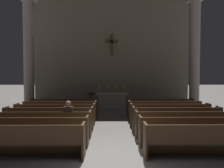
% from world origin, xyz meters
% --- Properties ---
extents(ground_plane, '(80.00, 80.00, 0.00)m').
position_xyz_m(ground_plane, '(0.00, 0.00, 0.00)').
color(ground_plane, slate).
extents(pew_left_row_1, '(3.55, 0.50, 0.95)m').
position_xyz_m(pew_left_row_1, '(-2.57, -0.04, 0.48)').
color(pew_left_row_1, '#422B19').
rests_on(pew_left_row_1, ground).
extents(pew_left_row_2, '(3.55, 0.50, 0.95)m').
position_xyz_m(pew_left_row_2, '(-2.57, 0.92, 0.48)').
color(pew_left_row_2, '#422B19').
rests_on(pew_left_row_2, ground).
extents(pew_left_row_3, '(3.55, 0.50, 0.95)m').
position_xyz_m(pew_left_row_3, '(-2.57, 1.88, 0.48)').
color(pew_left_row_3, '#422B19').
rests_on(pew_left_row_3, ground).
extents(pew_left_row_4, '(3.55, 0.50, 0.95)m').
position_xyz_m(pew_left_row_4, '(-2.57, 2.84, 0.48)').
color(pew_left_row_4, '#422B19').
rests_on(pew_left_row_4, ground).
extents(pew_left_row_5, '(3.55, 0.50, 0.95)m').
position_xyz_m(pew_left_row_5, '(-2.57, 3.80, 0.48)').
color(pew_left_row_5, '#422B19').
rests_on(pew_left_row_5, ground).
extents(pew_left_row_6, '(3.55, 0.50, 0.95)m').
position_xyz_m(pew_left_row_6, '(-2.57, 4.75, 0.48)').
color(pew_left_row_6, '#422B19').
rests_on(pew_left_row_6, ground).
extents(pew_left_row_7, '(3.55, 0.50, 0.95)m').
position_xyz_m(pew_left_row_7, '(-2.57, 5.71, 0.48)').
color(pew_left_row_7, '#422B19').
rests_on(pew_left_row_7, ground).
extents(pew_right_row_1, '(3.55, 0.50, 0.95)m').
position_xyz_m(pew_right_row_1, '(2.57, -0.04, 0.48)').
color(pew_right_row_1, '#422B19').
rests_on(pew_right_row_1, ground).
extents(pew_right_row_2, '(3.55, 0.50, 0.95)m').
position_xyz_m(pew_right_row_2, '(2.57, 0.92, 0.48)').
color(pew_right_row_2, '#422B19').
rests_on(pew_right_row_2, ground).
extents(pew_right_row_3, '(3.55, 0.50, 0.95)m').
position_xyz_m(pew_right_row_3, '(2.57, 1.88, 0.48)').
color(pew_right_row_3, '#422B19').
rests_on(pew_right_row_3, ground).
extents(pew_right_row_4, '(3.55, 0.50, 0.95)m').
position_xyz_m(pew_right_row_4, '(2.57, 2.84, 0.48)').
color(pew_right_row_4, '#422B19').
rests_on(pew_right_row_4, ground).
extents(pew_right_row_5, '(3.55, 0.50, 0.95)m').
position_xyz_m(pew_right_row_5, '(2.57, 3.80, 0.48)').
color(pew_right_row_5, '#422B19').
rests_on(pew_right_row_5, ground).
extents(pew_right_row_6, '(3.55, 0.50, 0.95)m').
position_xyz_m(pew_right_row_6, '(2.57, 4.75, 0.48)').
color(pew_right_row_6, '#422B19').
rests_on(pew_right_row_6, ground).
extents(pew_right_row_7, '(3.55, 0.50, 0.95)m').
position_xyz_m(pew_right_row_7, '(2.57, 5.71, 0.48)').
color(pew_right_row_7, '#422B19').
rests_on(pew_right_row_7, ground).
extents(column_left_second, '(0.91, 0.91, 6.96)m').
position_xyz_m(column_left_second, '(-5.14, 7.51, 3.39)').
color(column_left_second, '#ADA89E').
rests_on(column_left_second, ground).
extents(column_right_second, '(0.91, 0.91, 6.96)m').
position_xyz_m(column_right_second, '(5.14, 7.51, 3.39)').
color(column_right_second, '#ADA89E').
rests_on(column_right_second, ground).
extents(altar, '(2.20, 0.90, 1.01)m').
position_xyz_m(altar, '(0.00, 8.40, 0.53)').
color(altar, '#A8A399').
rests_on(altar, ground).
extents(candlestick_outer_left, '(0.16, 0.16, 0.57)m').
position_xyz_m(candlestick_outer_left, '(-0.85, 8.40, 1.19)').
color(candlestick_outer_left, '#B79338').
rests_on(candlestick_outer_left, altar).
extents(candlestick_inner_left, '(0.16, 0.16, 0.57)m').
position_xyz_m(candlestick_inner_left, '(-0.30, 8.40, 1.19)').
color(candlestick_inner_left, '#B79338').
rests_on(candlestick_inner_left, altar).
extents(candlestick_inner_right, '(0.16, 0.16, 0.57)m').
position_xyz_m(candlestick_inner_right, '(0.30, 8.40, 1.19)').
color(candlestick_inner_right, '#B79338').
rests_on(candlestick_inner_right, altar).
extents(candlestick_outer_right, '(0.16, 0.16, 0.57)m').
position_xyz_m(candlestick_outer_right, '(0.85, 8.40, 1.19)').
color(candlestick_outer_right, '#B79338').
rests_on(candlestick_outer_right, altar).
extents(apse_with_cross, '(11.25, 0.43, 8.01)m').
position_xyz_m(apse_with_cross, '(0.00, 10.01, 4.00)').
color(apse_with_cross, gray).
rests_on(apse_with_cross, ground).
extents(lectern, '(0.44, 0.36, 1.15)m').
position_xyz_m(lectern, '(-1.26, 7.20, 0.55)').
color(lectern, '#422B19').
rests_on(lectern, ground).
extents(lone_worshipper, '(0.32, 0.43, 1.32)m').
position_xyz_m(lone_worshipper, '(-1.60, 1.92, 0.69)').
color(lone_worshipper, '#26262B').
rests_on(lone_worshipper, ground).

